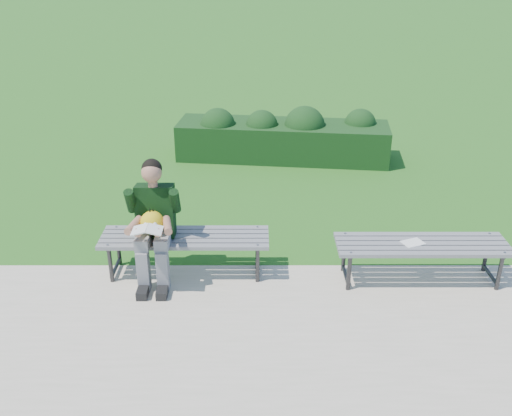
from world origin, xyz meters
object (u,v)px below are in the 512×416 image
Objects in this scene: hedge at (283,136)px; seated_boy at (154,219)px; bench_right at (422,247)px; bench_left at (185,240)px; paper_sheet at (413,243)px.

hedge is 2.70× the size of seated_boy.
hedge is 1.98× the size of bench_right.
bench_right is at bearing -71.58° from hedge.
bench_right is at bearing -1.26° from seated_boy.
bench_left is at bearing -108.27° from hedge.
hedge is 4.07m from bench_right.
paper_sheet is at bearing -1.30° from seated_boy.
paper_sheet is (2.71, -0.06, -0.24)m from seated_boy.
bench_left is 0.43m from seated_boy.
hedge reaches higher than paper_sheet.
bench_left is at bearing 17.69° from seated_boy.
hedge reaches higher than bench_left.
hedge is at bearing 107.07° from paper_sheet.
bench_right is (2.51, -0.16, 0.00)m from bench_left.
paper_sheet is at bearing -180.00° from bench_right.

